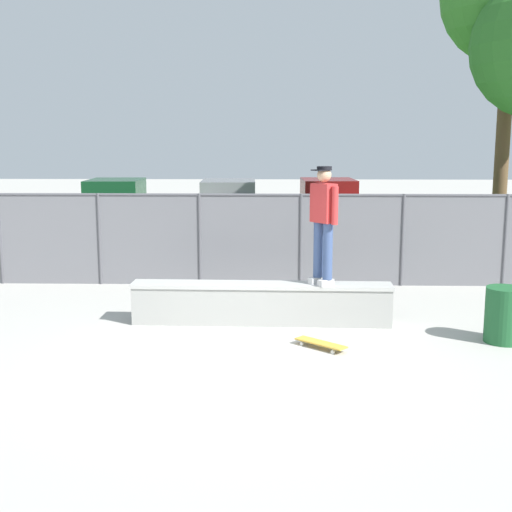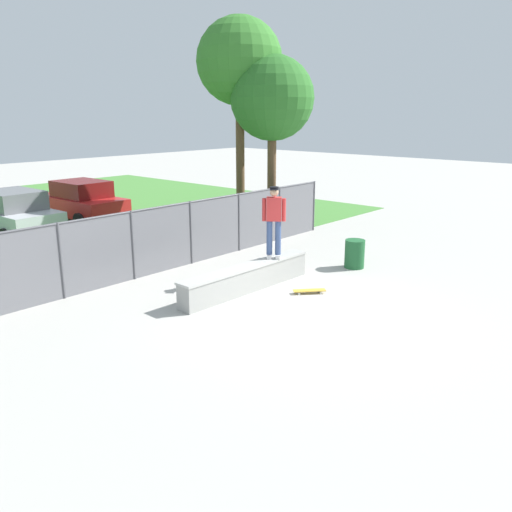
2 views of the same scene
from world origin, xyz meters
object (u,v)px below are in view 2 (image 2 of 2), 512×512
(tree_near_left, at_px, (240,63))
(car_red, at_px, (81,201))
(tree_near_right, at_px, (272,99))
(concrete_ledge, at_px, (247,278))
(skateboard, at_px, (309,291))
(trash_bin, at_px, (355,254))
(car_silver, at_px, (12,214))
(skateboarder, at_px, (274,219))

(tree_near_left, relative_size, car_red, 1.78)
(tree_near_right, relative_size, car_red, 1.47)
(concrete_ledge, distance_m, tree_near_right, 8.23)
(skateboard, bearing_deg, tree_near_right, 47.58)
(tree_near_right, relative_size, trash_bin, 7.75)
(tree_near_right, distance_m, trash_bin, 6.89)
(tree_near_left, bearing_deg, car_red, 122.84)
(concrete_ledge, xyz_separation_m, car_silver, (-1.18, 10.12, 0.51))
(skateboarder, xyz_separation_m, car_red, (0.92, 10.83, -0.85))
(skateboard, xyz_separation_m, tree_near_left, (4.55, 6.59, 5.91))
(concrete_ledge, xyz_separation_m, skateboarder, (0.96, -0.05, 1.36))
(car_silver, bearing_deg, tree_near_left, -36.12)
(skateboarder, bearing_deg, car_silver, 101.89)
(car_silver, height_order, trash_bin, car_silver)
(skateboard, relative_size, car_silver, 0.17)
(car_silver, bearing_deg, tree_near_right, -41.64)
(concrete_ledge, distance_m, car_silver, 10.20)
(tree_near_left, bearing_deg, skateboard, -124.62)
(tree_near_left, xyz_separation_m, trash_bin, (-1.88, -6.22, -5.58))
(tree_near_left, relative_size, tree_near_right, 1.22)
(skateboard, bearing_deg, concrete_ledge, 123.85)
(tree_near_right, relative_size, car_silver, 1.47)
(concrete_ledge, xyz_separation_m, trash_bin, (3.53, -0.91, 0.07))
(skateboarder, distance_m, car_silver, 10.43)
(skateboarder, relative_size, car_silver, 0.43)
(tree_near_left, xyz_separation_m, car_silver, (-6.59, 4.81, -5.15))
(skateboard, relative_size, trash_bin, 0.91)
(tree_near_left, xyz_separation_m, tree_near_right, (0.28, -1.30, -1.26))
(skateboarder, relative_size, skateboard, 2.51)
(concrete_ledge, relative_size, skateboard, 5.64)
(skateboarder, bearing_deg, tree_near_left, 50.29)
(car_silver, height_order, car_red, same)
(tree_near_left, xyz_separation_m, car_red, (-3.53, 5.47, -5.15))
(skateboard, height_order, car_red, car_red)
(car_red, bearing_deg, tree_near_left, -57.16)
(skateboard, distance_m, trash_bin, 2.71)
(skateboarder, relative_size, tree_near_left, 0.24)
(skateboard, xyz_separation_m, trash_bin, (2.67, 0.38, 0.33))
(tree_near_left, bearing_deg, skateboarder, -129.71)
(skateboarder, distance_m, car_red, 10.90)
(skateboarder, distance_m, tree_near_right, 6.94)
(car_red, xyz_separation_m, trash_bin, (1.65, -11.68, -0.44))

